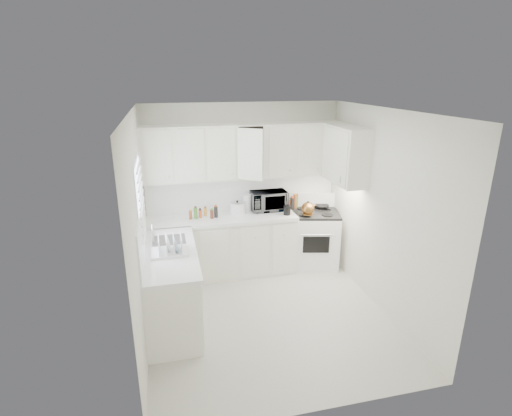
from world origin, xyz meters
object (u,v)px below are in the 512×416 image
object	(u,v)px
dish_rack	(169,244)
microwave	(268,198)
utensil_crock	(287,204)
stove	(314,231)
rice_cooker	(237,207)
tea_kettle	(308,207)

from	to	relation	value
dish_rack	microwave	bearing A→B (deg)	39.42
microwave	utensil_crock	bearing A→B (deg)	-55.89
stove	rice_cooker	xyz separation A→B (m)	(-1.23, 0.07, 0.48)
tea_kettle	stove	bearing A→B (deg)	44.81
stove	utensil_crock	size ratio (longest dim) A/B	3.35
utensil_crock	dish_rack	world-z (taller)	utensil_crock
rice_cooker	utensil_crock	distance (m)	0.76
stove	utensil_crock	xyz separation A→B (m)	(-0.50, -0.12, 0.54)
utensil_crock	dish_rack	distance (m)	2.05
utensil_crock	tea_kettle	bearing A→B (deg)	-6.70
tea_kettle	microwave	xyz separation A→B (m)	(-0.54, 0.34, 0.08)
stove	utensil_crock	bearing A→B (deg)	-152.76
stove	dish_rack	world-z (taller)	dish_rack
utensil_crock	stove	bearing A→B (deg)	13.74
stove	tea_kettle	distance (m)	0.53
utensil_crock	dish_rack	bearing A→B (deg)	-150.54
tea_kettle	microwave	size ratio (longest dim) A/B	0.44
stove	rice_cooker	distance (m)	1.32
stove	tea_kettle	bearing A→B (deg)	-124.86
tea_kettle	dish_rack	distance (m)	2.31
stove	microwave	world-z (taller)	microwave
microwave	dish_rack	size ratio (longest dim) A/B	1.27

